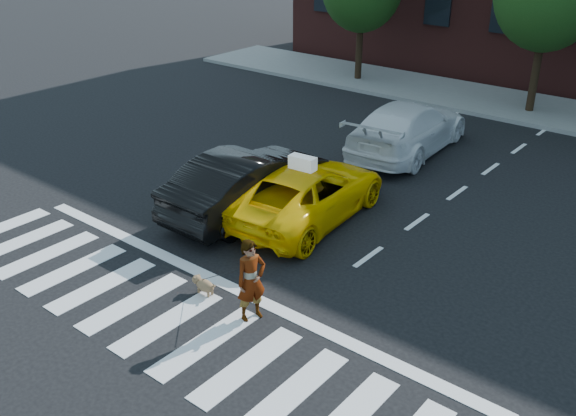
{
  "coord_description": "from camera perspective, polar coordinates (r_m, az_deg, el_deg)",
  "views": [
    {
      "loc": [
        7.94,
        -6.24,
        7.08
      ],
      "look_at": [
        0.1,
        3.44,
        1.1
      ],
      "focal_mm": 40.0,
      "sensor_mm": 36.0,
      "label": 1
    }
  ],
  "objects": [
    {
      "name": "sidewalk_far",
      "position": [
        25.99,
        19.96,
        8.47
      ],
      "size": [
        30.0,
        4.0,
        0.15
      ],
      "primitive_type": "cube",
      "color": "slate",
      "rests_on": "ground"
    },
    {
      "name": "white_suv",
      "position": [
        20.21,
        10.62,
        7.05
      ],
      "size": [
        2.65,
        5.56,
        1.56
      ],
      "primitive_type": "imported",
      "rotation": [
        0.0,
        0.0,
        3.23
      ],
      "color": "white",
      "rests_on": "ground"
    },
    {
      "name": "woman",
      "position": [
        11.81,
        -3.29,
        -6.45
      ],
      "size": [
        0.56,
        0.69,
        1.62
      ],
      "primitive_type": "imported",
      "rotation": [
        0.0,
        0.0,
        1.25
      ],
      "color": "#999999",
      "rests_on": "ground"
    },
    {
      "name": "stop_line",
      "position": [
        13.21,
        -5.4,
        -6.86
      ],
      "size": [
        12.0,
        0.3,
        0.01
      ],
      "primitive_type": "cube",
      "color": "silver",
      "rests_on": "ground"
    },
    {
      "name": "taxi",
      "position": [
        15.6,
        1.73,
        1.4
      ],
      "size": [
        2.67,
        5.04,
        1.35
      ],
      "primitive_type": "imported",
      "rotation": [
        0.0,
        0.0,
        3.23
      ],
      "color": "#FFC605",
      "rests_on": "ground"
    },
    {
      "name": "black_sedan",
      "position": [
        15.91,
        -3.52,
        2.33
      ],
      "size": [
        1.73,
        4.85,
        1.59
      ],
      "primitive_type": "imported",
      "rotation": [
        0.0,
        0.0,
        3.15
      ],
      "color": "black",
      "rests_on": "ground"
    },
    {
      "name": "dog",
      "position": [
        12.92,
        -7.55,
        -6.75
      ],
      "size": [
        0.62,
        0.25,
        0.36
      ],
      "rotation": [
        0.0,
        0.0,
        0.04
      ],
      "color": "olive",
      "rests_on": "ground"
    },
    {
      "name": "crosswalk",
      "position": [
        12.33,
        -10.64,
        -9.89
      ],
      "size": [
        13.0,
        2.4,
        0.01
      ],
      "primitive_type": "cube",
      "color": "silver",
      "rests_on": "ground"
    },
    {
      "name": "taxi_sign",
      "position": [
        15.13,
        1.31,
        4.04
      ],
      "size": [
        0.67,
        0.34,
        0.32
      ],
      "primitive_type": "cube",
      "rotation": [
        0.0,
        0.0,
        3.23
      ],
      "color": "white",
      "rests_on": "taxi"
    },
    {
      "name": "ground",
      "position": [
        12.33,
        -10.63,
        -9.91
      ],
      "size": [
        120.0,
        120.0,
        0.0
      ],
      "primitive_type": "plane",
      "color": "black",
      "rests_on": "ground"
    }
  ]
}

